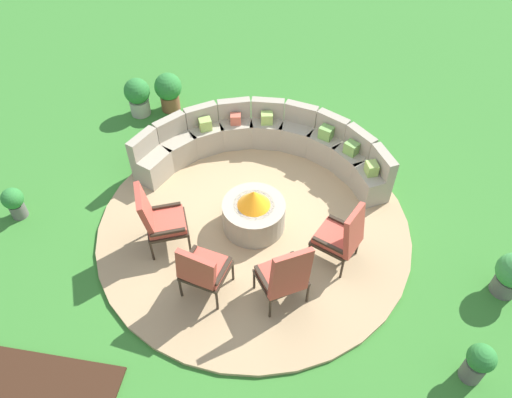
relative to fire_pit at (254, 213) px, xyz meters
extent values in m
plane|color=#387A2D|center=(0.00, 0.00, -0.36)|extent=(24.00, 24.00, 0.00)
cylinder|color=tan|center=(0.00, 0.00, -0.33)|extent=(4.88, 4.88, 0.06)
cylinder|color=#9E937F|center=(0.00, 0.00, -0.06)|extent=(0.97, 0.97, 0.48)
cylinder|color=black|center=(0.00, 0.00, 0.15)|extent=(0.63, 0.63, 0.06)
cone|color=orange|center=(0.00, 0.00, 0.32)|extent=(0.50, 0.50, 0.28)
cube|color=#9E937F|center=(1.77, 0.99, -0.05)|extent=(0.67, 0.72, 0.49)
cube|color=#9E937F|center=(1.89, 1.06, 0.37)|extent=(0.42, 0.58, 0.35)
cube|color=#9E937F|center=(1.43, 1.44, -0.05)|extent=(0.73, 0.72, 0.49)
cube|color=#9E937F|center=(1.53, 1.54, 0.37)|extent=(0.52, 0.52, 0.35)
cube|color=#9E937F|center=(0.98, 1.78, -0.05)|extent=(0.72, 0.67, 0.49)
cube|color=#9E937F|center=(1.05, 1.91, 0.37)|extent=(0.58, 0.42, 0.35)
cube|color=#9E937F|center=(0.45, 1.98, -0.05)|extent=(0.66, 0.57, 0.49)
cube|color=#9E937F|center=(0.48, 2.12, 0.37)|extent=(0.60, 0.28, 0.35)
cube|color=#9E937F|center=(-0.11, 2.03, -0.05)|extent=(0.60, 0.48, 0.49)
cube|color=#9E937F|center=(-0.12, 2.17, 0.37)|extent=(0.58, 0.19, 0.35)
cube|color=#9E937F|center=(-0.66, 1.92, -0.05)|extent=(0.69, 0.61, 0.49)
cube|color=#9E937F|center=(-0.71, 2.05, 0.37)|extent=(0.60, 0.34, 0.35)
cube|color=#9E937F|center=(-1.16, 1.66, -0.05)|extent=(0.73, 0.70, 0.49)
cube|color=#9E937F|center=(-1.25, 1.78, 0.37)|extent=(0.56, 0.46, 0.35)
cube|color=#9E937F|center=(-1.58, 1.28, -0.05)|extent=(0.71, 0.73, 0.49)
cube|color=#9E937F|center=(-1.69, 1.37, 0.37)|extent=(0.49, 0.55, 0.35)
cube|color=#9E937F|center=(-1.87, 0.80, -0.05)|extent=(0.64, 0.71, 0.49)
cube|color=#9E937F|center=(-2.00, 0.85, 0.37)|extent=(0.37, 0.59, 0.35)
cube|color=#93B756|center=(1.72, 0.97, 0.30)|extent=(0.23, 0.25, 0.20)
cube|color=#BC5B47|center=(-0.65, 1.87, 0.29)|extent=(0.21, 0.19, 0.18)
cube|color=#93B756|center=(-0.11, 1.98, 0.30)|extent=(0.23, 0.21, 0.20)
cube|color=#70A34C|center=(0.95, 1.73, 0.31)|extent=(0.27, 0.26, 0.22)
cube|color=#93B756|center=(-1.14, 1.62, 0.30)|extent=(0.26, 0.25, 0.21)
cube|color=#70A34C|center=(1.39, 1.41, 0.30)|extent=(0.27, 0.26, 0.21)
cylinder|color=#2D2319|center=(-1.05, -0.20, -0.11)|extent=(0.04, 0.04, 0.38)
cylinder|color=#2D2319|center=(-0.84, -0.69, -0.11)|extent=(0.04, 0.04, 0.38)
cylinder|color=#2D2319|center=(-1.56, -0.41, -0.11)|extent=(0.04, 0.04, 0.38)
cylinder|color=#2D2319|center=(-1.35, -0.90, -0.11)|extent=(0.04, 0.04, 0.38)
cube|color=#2D2319|center=(-1.20, -0.55, 0.11)|extent=(0.76, 0.75, 0.05)
cube|color=#B24738|center=(-1.20, -0.55, 0.18)|extent=(0.70, 0.69, 0.09)
cube|color=#B24738|center=(-1.43, -0.65, 0.49)|extent=(0.36, 0.59, 0.74)
cube|color=#2D2319|center=(-1.30, -0.32, 0.24)|extent=(0.48, 0.24, 0.04)
cube|color=#2D2319|center=(-1.10, -0.78, 0.24)|extent=(0.48, 0.24, 0.04)
cylinder|color=#2D2319|center=(-0.66, -0.93, -0.11)|extent=(0.04, 0.04, 0.38)
cylinder|color=#2D2319|center=(-0.12, -1.05, -0.11)|extent=(0.04, 0.04, 0.38)
cylinder|color=#2D2319|center=(-0.77, -1.44, -0.11)|extent=(0.04, 0.04, 0.38)
cylinder|color=#2D2319|center=(-0.23, -1.56, -0.11)|extent=(0.04, 0.04, 0.38)
cube|color=#2D2319|center=(-0.45, -1.24, 0.11)|extent=(0.70, 0.67, 0.05)
cube|color=#B24738|center=(-0.45, -1.24, 0.18)|extent=(0.64, 0.62, 0.09)
cube|color=#B24738|center=(-0.50, -1.48, 0.43)|extent=(0.59, 0.22, 0.64)
cube|color=#2D2319|center=(-0.70, -1.19, 0.24)|extent=(0.15, 0.47, 0.04)
cube|color=#2D2319|center=(-0.19, -1.30, 0.24)|extent=(0.15, 0.47, 0.04)
cylinder|color=#2D2319|center=(0.20, -1.14, -0.11)|extent=(0.04, 0.04, 0.38)
cylinder|color=#2D2319|center=(0.67, -0.82, -0.11)|extent=(0.04, 0.04, 0.38)
cylinder|color=#2D2319|center=(0.49, -1.56, -0.11)|extent=(0.04, 0.04, 0.38)
cylinder|color=#2D2319|center=(0.95, -1.23, -0.11)|extent=(0.04, 0.04, 0.38)
cube|color=#2D2319|center=(0.58, -1.19, 0.11)|extent=(0.80, 0.79, 0.05)
cube|color=#B24738|center=(0.58, -1.19, 0.18)|extent=(0.74, 0.72, 0.09)
cube|color=#B24738|center=(0.71, -1.38, 0.49)|extent=(0.54, 0.47, 0.78)
cube|color=#2D2319|center=(0.35, -1.34, 0.24)|extent=(0.30, 0.41, 0.04)
cube|color=#2D2319|center=(0.80, -1.03, 0.24)|extent=(0.30, 0.41, 0.04)
cylinder|color=#2D2319|center=(0.91, -0.54, -0.11)|extent=(0.04, 0.04, 0.38)
cylinder|color=#2D2319|center=(1.11, -0.08, -0.11)|extent=(0.04, 0.04, 0.38)
cylinder|color=#2D2319|center=(1.39, -0.76, -0.11)|extent=(0.04, 0.04, 0.38)
cylinder|color=#2D2319|center=(1.60, -0.29, -0.11)|extent=(0.04, 0.04, 0.38)
cube|color=#2D2319|center=(1.25, -0.42, 0.11)|extent=(0.74, 0.73, 0.05)
cube|color=#B24738|center=(1.25, -0.42, 0.18)|extent=(0.68, 0.67, 0.09)
cube|color=#B24738|center=(1.47, -0.52, 0.47)|extent=(0.35, 0.57, 0.70)
cube|color=#2D2319|center=(1.15, -0.64, 0.24)|extent=(0.46, 0.24, 0.04)
cube|color=#2D2319|center=(1.35, -0.20, 0.24)|extent=(0.46, 0.24, 0.04)
cylinder|color=brown|center=(-2.18, 2.81, -0.20)|extent=(0.37, 0.37, 0.32)
sphere|color=#2D7A33|center=(-2.18, 2.81, 0.17)|extent=(0.53, 0.53, 0.53)
cylinder|color=#A89E8E|center=(-2.72, 2.56, -0.20)|extent=(0.38, 0.38, 0.31)
sphere|color=#2D7A33|center=(-2.72, 2.56, 0.17)|extent=(0.50, 0.50, 0.50)
cylinder|color=#605B56|center=(3.06, -1.93, -0.19)|extent=(0.27, 0.27, 0.33)
sphere|color=#2D7A33|center=(3.06, -1.93, 0.13)|extent=(0.35, 0.35, 0.35)
sphere|color=#E55638|center=(3.10, -1.93, 0.20)|extent=(0.12, 0.12, 0.12)
cylinder|color=#605B56|center=(3.68, -0.56, -0.21)|extent=(0.35, 0.35, 0.29)
cylinder|color=#605B56|center=(-3.77, -0.37, -0.23)|extent=(0.25, 0.25, 0.26)
sphere|color=#2D7A33|center=(-3.77, -0.37, 0.04)|extent=(0.34, 0.34, 0.34)
sphere|color=#E55638|center=(-3.73, -0.37, 0.10)|extent=(0.11, 0.11, 0.11)
camera|label=1|loc=(0.87, -4.96, 5.64)|focal=34.66mm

